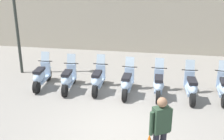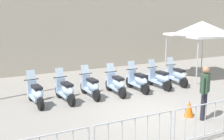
% 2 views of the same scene
% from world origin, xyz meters
% --- Properties ---
extents(ground_plane, '(120.00, 120.00, 0.00)m').
position_xyz_m(ground_plane, '(0.00, 0.00, 0.00)').
color(ground_plane, gray).
extents(motorcycle_0, '(0.58, 1.73, 1.24)m').
position_xyz_m(motorcycle_0, '(-3.40, 2.28, 0.45)').
color(motorcycle_0, black).
rests_on(motorcycle_0, ground).
extents(motorcycle_1, '(0.59, 1.72, 1.24)m').
position_xyz_m(motorcycle_1, '(-2.30, 2.24, 0.45)').
color(motorcycle_1, black).
rests_on(motorcycle_1, ground).
extents(motorcycle_2, '(0.56, 1.73, 1.24)m').
position_xyz_m(motorcycle_2, '(-1.22, 2.42, 0.45)').
color(motorcycle_2, black).
rests_on(motorcycle_2, ground).
extents(motorcycle_3, '(0.56, 1.72, 1.24)m').
position_xyz_m(motorcycle_3, '(-0.13, 2.35, 0.45)').
color(motorcycle_3, black).
rests_on(motorcycle_3, ground).
extents(motorcycle_4, '(0.56, 1.73, 1.24)m').
position_xyz_m(motorcycle_4, '(0.97, 2.45, 0.45)').
color(motorcycle_4, black).
rests_on(motorcycle_4, ground).
extents(motorcycle_5, '(0.58, 1.73, 1.24)m').
position_xyz_m(motorcycle_5, '(2.06, 2.48, 0.45)').
color(motorcycle_5, black).
rests_on(motorcycle_5, ground).
extents(motorcycle_6, '(0.56, 1.72, 1.24)m').
position_xyz_m(motorcycle_6, '(3.14, 2.65, 0.45)').
color(motorcycle_6, black).
rests_on(motorcycle_6, ground).
extents(street_lamp, '(0.36, 0.36, 4.73)m').
position_xyz_m(street_lamp, '(-4.98, 3.56, 2.93)').
color(street_lamp, '#2D332D').
rests_on(street_lamp, ground).
extents(officer_near_row_end, '(0.48, 0.38, 1.73)m').
position_xyz_m(officer_near_row_end, '(1.24, -1.30, 0.98)').
color(officer_near_row_end, '#23232D').
rests_on(officer_near_row_end, ground).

